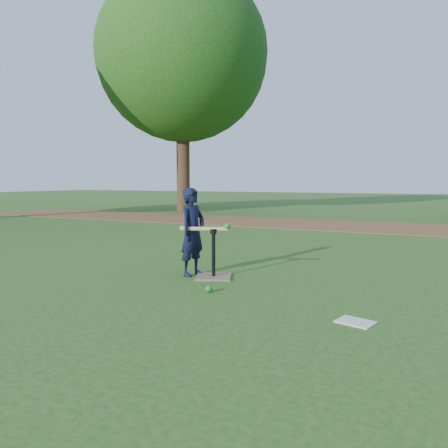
% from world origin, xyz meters
% --- Properties ---
extents(ground, '(80.00, 80.00, 0.00)m').
position_xyz_m(ground, '(0.00, 0.00, 0.00)').
color(ground, '#285116').
rests_on(ground, ground).
extents(dirt_strip, '(24.00, 3.00, 0.01)m').
position_xyz_m(dirt_strip, '(0.00, 7.50, 0.01)').
color(dirt_strip, brown).
rests_on(dirt_strip, ground).
extents(child, '(0.33, 0.45, 1.12)m').
position_xyz_m(child, '(0.00, 0.35, 0.56)').
color(child, black).
rests_on(child, ground).
extents(wiffle_ball_ground, '(0.08, 0.08, 0.08)m').
position_xyz_m(wiffle_ball_ground, '(0.61, -0.34, 0.04)').
color(wiffle_ball_ground, '#0D9720').
rests_on(wiffle_ball_ground, ground).
extents(clipboard, '(0.35, 0.30, 0.01)m').
position_xyz_m(clipboard, '(2.21, -0.68, 0.01)').
color(clipboard, silver).
rests_on(clipboard, ground).
extents(batting_tee, '(0.56, 0.56, 0.61)m').
position_xyz_m(batting_tee, '(0.31, 0.34, 0.11)').
color(batting_tee, '#7A674D').
rests_on(batting_tee, ground).
extents(swing_action, '(0.70, 0.25, 0.12)m').
position_xyz_m(swing_action, '(0.23, 0.31, 0.62)').
color(swing_action, tan).
rests_on(swing_action, ground).
extents(tree_left, '(6.40, 6.40, 9.08)m').
position_xyz_m(tree_left, '(-6.00, 10.00, 5.87)').
color(tree_left, '#382316').
rests_on(tree_left, ground).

